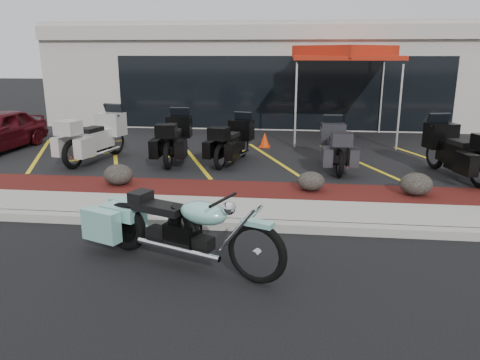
# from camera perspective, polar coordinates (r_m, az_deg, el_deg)

# --- Properties ---
(ground) EXTENTS (90.00, 90.00, 0.00)m
(ground) POSITION_cam_1_polar(r_m,az_deg,el_deg) (7.21, 2.22, -8.68)
(ground) COLOR black
(ground) RESTS_ON ground
(curb) EXTENTS (24.00, 0.25, 0.15)m
(curb) POSITION_cam_1_polar(r_m,az_deg,el_deg) (8.01, 2.72, -5.58)
(curb) COLOR gray
(curb) RESTS_ON ground
(sidewalk) EXTENTS (24.00, 1.20, 0.15)m
(sidewalk) POSITION_cam_1_polar(r_m,az_deg,el_deg) (8.67, 3.04, -3.93)
(sidewalk) COLOR gray
(sidewalk) RESTS_ON ground
(mulch_bed) EXTENTS (24.00, 1.20, 0.16)m
(mulch_bed) POSITION_cam_1_polar(r_m,az_deg,el_deg) (9.81, 3.49, -1.60)
(mulch_bed) COLOR #350C0C
(mulch_bed) RESTS_ON ground
(upper_lot) EXTENTS (26.00, 9.60, 0.15)m
(upper_lot) POSITION_cam_1_polar(r_m,az_deg,el_deg) (15.05, 4.63, 4.35)
(upper_lot) COLOR black
(upper_lot) RESTS_ON ground
(dealership_building) EXTENTS (18.00, 8.16, 4.00)m
(dealership_building) POSITION_cam_1_polar(r_m,az_deg,el_deg) (21.06, 5.39, 12.76)
(dealership_building) COLOR #A39C93
(dealership_building) RESTS_ON ground
(boulder_left) EXTENTS (0.63, 0.53, 0.45)m
(boulder_left) POSITION_cam_1_polar(r_m,az_deg,el_deg) (10.39, -14.60, 0.64)
(boulder_left) COLOR black
(boulder_left) RESTS_ON mulch_bed
(boulder_mid) EXTENTS (0.57, 0.47, 0.40)m
(boulder_mid) POSITION_cam_1_polar(r_m,az_deg,el_deg) (9.74, 8.64, -0.15)
(boulder_mid) COLOR black
(boulder_mid) RESTS_ON mulch_bed
(boulder_right) EXTENTS (0.64, 0.54, 0.46)m
(boulder_right) POSITION_cam_1_polar(r_m,az_deg,el_deg) (9.96, 20.67, -0.48)
(boulder_right) COLOR black
(boulder_right) RESTS_ON mulch_bed
(hero_cruiser) EXTENTS (3.24, 1.95, 1.12)m
(hero_cruiser) POSITION_cam_1_polar(r_m,az_deg,el_deg) (6.05, 2.11, -7.78)
(hero_cruiser) COLOR #7FC6B8
(hero_cruiser) RESTS_ON ground
(touring_white) EXTENTS (1.49, 2.60, 1.42)m
(touring_white) POSITION_cam_1_polar(r_m,az_deg,el_deg) (13.48, -15.04, 5.98)
(touring_white) COLOR beige
(touring_white) RESTS_ON upper_lot
(touring_black_front) EXTENTS (1.00, 2.34, 1.33)m
(touring_black_front) POSITION_cam_1_polar(r_m,az_deg,el_deg) (13.07, -7.29, 5.91)
(touring_black_front) COLOR black
(touring_black_front) RESTS_ON upper_lot
(touring_black_mid) EXTENTS (1.33, 2.27, 1.24)m
(touring_black_mid) POSITION_cam_1_polar(r_m,az_deg,el_deg) (12.74, 0.37, 5.58)
(touring_black_mid) COLOR black
(touring_black_mid) RESTS_ON upper_lot
(touring_grey) EXTENTS (0.93, 2.18, 1.25)m
(touring_grey) POSITION_cam_1_polar(r_m,az_deg,el_deg) (12.34, 11.13, 4.98)
(touring_grey) COLOR #2A2A2F
(touring_grey) RESTS_ON upper_lot
(touring_black_rear) EXTENTS (1.52, 2.53, 1.38)m
(touring_black_rear) POSITION_cam_1_polar(r_m,az_deg,el_deg) (12.35, 22.84, 4.38)
(touring_black_rear) COLOR black
(touring_black_rear) RESTS_ON upper_lot
(traffic_cone) EXTENTS (0.39, 0.39, 0.45)m
(traffic_cone) POSITION_cam_1_polar(r_m,az_deg,el_deg) (14.18, 3.03, 4.93)
(traffic_cone) COLOR red
(traffic_cone) RESTS_ON upper_lot
(popup_canopy) EXTENTS (4.25, 4.25, 2.98)m
(popup_canopy) POSITION_cam_1_polar(r_m,az_deg,el_deg) (15.58, 12.66, 14.71)
(popup_canopy) COLOR silver
(popup_canopy) RESTS_ON upper_lot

